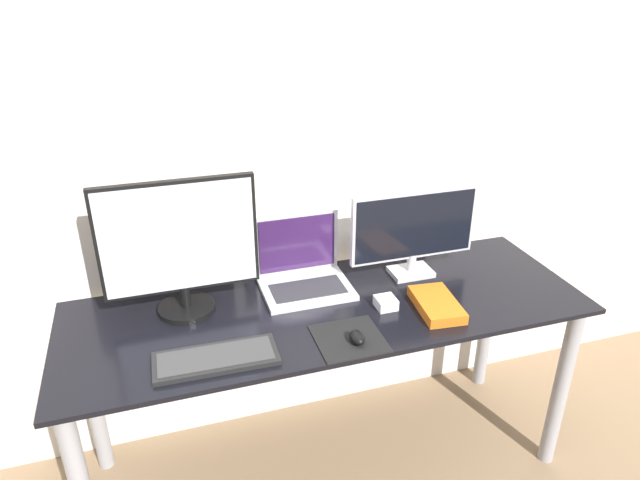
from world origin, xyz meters
TOP-DOWN VIEW (x-y plane):
  - wall_back at (0.00, 0.70)m, footprint 7.00×0.05m
  - desk at (0.00, 0.32)m, footprint 1.86×0.63m
  - monitor_left at (-0.48, 0.44)m, footprint 0.53×0.20m
  - monitor_right at (0.38, 0.44)m, footprint 0.50×0.11m
  - laptop at (-0.05, 0.49)m, footprint 0.33×0.26m
  - keyboard at (-0.43, 0.13)m, footprint 0.38×0.16m
  - mousepad at (0.00, 0.11)m, footprint 0.22×0.22m
  - mouse at (0.02, 0.08)m, footprint 0.05×0.07m
  - book at (0.36, 0.18)m, footprint 0.16×0.25m
  - power_brick at (0.19, 0.25)m, footprint 0.07×0.07m

SIDE VIEW (x-z plane):
  - desk at x=0.00m, z-range 0.24..0.99m
  - mousepad at x=0.00m, z-range 0.75..0.76m
  - keyboard at x=-0.43m, z-range 0.75..0.77m
  - book at x=0.36m, z-range 0.75..0.79m
  - power_brick at x=0.19m, z-range 0.75..0.79m
  - mouse at x=0.02m, z-range 0.76..0.79m
  - laptop at x=-0.05m, z-range 0.69..0.95m
  - monitor_right at x=0.38m, z-range 0.77..1.12m
  - monitor_left at x=-0.48m, z-range 0.76..1.24m
  - wall_back at x=0.00m, z-range 0.00..2.50m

